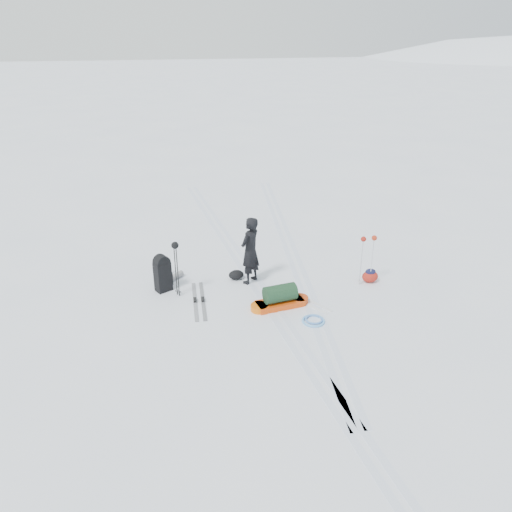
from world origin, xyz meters
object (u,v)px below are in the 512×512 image
at_px(pulk_sled, 280,298).
at_px(expedition_rucksack, 164,273).
at_px(ski_poles_black, 175,252).
at_px(skier, 250,251).

xyz_separation_m(pulk_sled, expedition_rucksack, (-2.49, 1.45, 0.23)).
height_order(pulk_sled, ski_poles_black, ski_poles_black).
relative_size(skier, pulk_sled, 1.18).
relative_size(skier, expedition_rucksack, 1.81).
bearing_deg(ski_poles_black, skier, 14.83).
xyz_separation_m(expedition_rucksack, ski_poles_black, (0.28, -0.38, 0.70)).
bearing_deg(pulk_sled, skier, 98.58).
bearing_deg(expedition_rucksack, pulk_sled, -56.53).
xyz_separation_m(skier, expedition_rucksack, (-2.10, 0.10, -0.42)).
relative_size(skier, ski_poles_black, 1.24).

